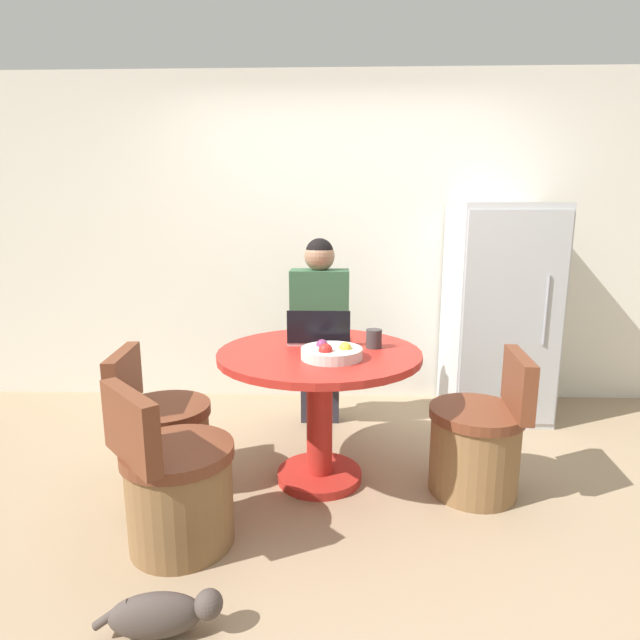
# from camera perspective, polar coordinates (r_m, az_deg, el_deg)

# --- Properties ---
(ground_plane) EXTENTS (12.00, 12.00, 0.00)m
(ground_plane) POSITION_cam_1_polar(r_m,az_deg,el_deg) (2.89, 1.86, -19.35)
(ground_plane) COLOR #9E8466
(wall_back) EXTENTS (7.00, 0.06, 2.60)m
(wall_back) POSITION_cam_1_polar(r_m,az_deg,el_deg) (4.09, 1.96, 8.96)
(wall_back) COLOR silver
(wall_back) RESTS_ON ground_plane
(refrigerator) EXTENTS (0.71, 0.68, 1.59)m
(refrigerator) POSITION_cam_1_polar(r_m,az_deg,el_deg) (3.96, 19.66, 0.83)
(refrigerator) COLOR silver
(refrigerator) RESTS_ON ground_plane
(dining_table) EXTENTS (1.12, 1.12, 0.77)m
(dining_table) POSITION_cam_1_polar(r_m,az_deg,el_deg) (2.81, -0.06, -7.47)
(dining_table) COLOR #B2261E
(dining_table) RESTS_ON ground_plane
(chair_left_side) EXTENTS (0.51, 0.50, 0.79)m
(chair_left_side) POSITION_cam_1_polar(r_m,az_deg,el_deg) (2.98, -17.51, -12.96)
(chair_left_side) COLOR brown
(chair_left_side) RESTS_ON ground_plane
(chair_right_side) EXTENTS (0.51, 0.50, 0.79)m
(chair_right_side) POSITION_cam_1_polar(r_m,az_deg,el_deg) (2.93, 17.58, -13.38)
(chair_right_side) COLOR brown
(chair_right_side) RESTS_ON ground_plane
(chair_near_left_corner) EXTENTS (0.58, 0.58, 0.79)m
(chair_near_left_corner) POSITION_cam_1_polar(r_m,az_deg,el_deg) (2.48, -16.06, -18.10)
(chair_near_left_corner) COLOR brown
(chair_near_left_corner) RESTS_ON ground_plane
(person_seated) EXTENTS (0.40, 0.37, 1.35)m
(person_seated) POSITION_cam_1_polar(r_m,az_deg,el_deg) (3.51, -0.03, -0.59)
(person_seated) COLOR #2D2D38
(person_seated) RESTS_ON ground_plane
(laptop) EXTENTS (0.36, 0.22, 0.21)m
(laptop) POSITION_cam_1_polar(r_m,az_deg,el_deg) (2.89, -0.12, -1.85)
(laptop) COLOR #B7B7BC
(laptop) RESTS_ON dining_table
(fruit_bowl) EXTENTS (0.32, 0.32, 0.10)m
(fruit_bowl) POSITION_cam_1_polar(r_m,az_deg,el_deg) (2.58, 1.32, -3.74)
(fruit_bowl) COLOR beige
(fruit_bowl) RESTS_ON dining_table
(coffee_cup) EXTENTS (0.09, 0.09, 0.10)m
(coffee_cup) POSITION_cam_1_polar(r_m,az_deg,el_deg) (2.80, 6.18, -2.13)
(coffee_cup) COLOR #383333
(coffee_cup) RESTS_ON dining_table
(cat) EXTENTS (0.46, 0.17, 0.17)m
(cat) POSITION_cam_1_polar(r_m,az_deg,el_deg) (2.16, -17.59, -29.36)
(cat) COLOR #473D38
(cat) RESTS_ON ground_plane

